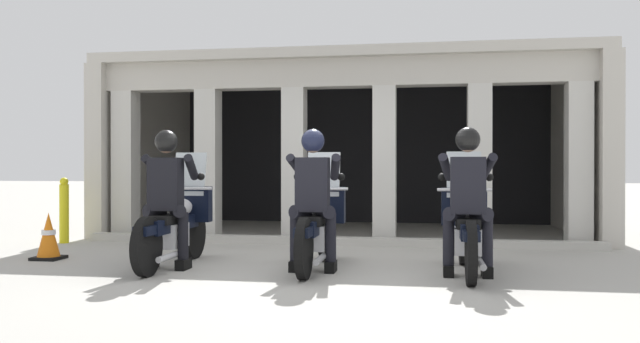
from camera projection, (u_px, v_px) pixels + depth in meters
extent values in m
plane|color=#A8A59E|center=(349.00, 239.00, 10.49)|extent=(80.00, 80.00, 0.00)
cube|color=black|center=(363.00, 155.00, 13.74)|extent=(8.13, 0.24, 2.85)
cube|color=#BCB7AD|center=(339.00, 73.00, 10.09)|extent=(8.13, 0.36, 0.44)
cube|color=#BCB7AD|center=(352.00, 71.00, 11.84)|extent=(8.13, 4.24, 0.16)
cube|color=#BCB7AD|center=(149.00, 154.00, 12.50)|extent=(0.30, 4.24, 2.85)
cube|color=#BCB7AD|center=(579.00, 152.00, 11.19)|extent=(0.30, 4.24, 2.85)
cube|color=beige|center=(126.00, 165.00, 10.69)|extent=(0.35, 0.36, 2.41)
cube|color=beige|center=(208.00, 165.00, 10.45)|extent=(0.35, 0.36, 2.41)
cube|color=beige|center=(294.00, 165.00, 10.22)|extent=(0.35, 0.36, 2.41)
cube|color=beige|center=(385.00, 164.00, 9.98)|extent=(0.35, 0.36, 2.41)
cube|color=beige|center=(479.00, 164.00, 9.75)|extent=(0.35, 0.36, 2.41)
cube|color=beige|center=(579.00, 164.00, 9.51)|extent=(0.35, 0.36, 2.41)
cube|color=#B7B5AD|center=(334.00, 241.00, 9.61)|extent=(7.73, 0.24, 0.12)
cylinder|color=black|center=(194.00, 233.00, 8.21)|extent=(0.09, 0.64, 0.64)
cylinder|color=black|center=(147.00, 247.00, 6.83)|extent=(0.09, 0.64, 0.64)
cube|color=black|center=(194.00, 217.00, 8.21)|extent=(0.14, 0.44, 0.08)
cube|color=silver|center=(171.00, 236.00, 7.47)|extent=(0.28, 0.44, 0.28)
cube|color=black|center=(173.00, 224.00, 7.52)|extent=(0.18, 1.24, 0.16)
ellipsoid|color=#B2B2B7|center=(180.00, 207.00, 7.74)|extent=(0.26, 0.48, 0.22)
cube|color=black|center=(166.00, 219.00, 7.34)|extent=(0.24, 0.52, 0.10)
cube|color=black|center=(149.00, 230.00, 6.89)|extent=(0.16, 0.48, 0.10)
cylinder|color=silver|center=(192.00, 215.00, 8.15)|extent=(0.05, 0.24, 0.53)
cube|color=black|center=(191.00, 204.00, 8.09)|extent=(0.52, 0.16, 0.44)
sphere|color=silver|center=(193.00, 202.00, 8.19)|extent=(0.18, 0.18, 0.18)
cube|color=silver|center=(190.00, 174.00, 8.07)|extent=(0.40, 0.14, 0.54)
cylinder|color=silver|center=(188.00, 188.00, 7.99)|extent=(0.62, 0.04, 0.04)
cylinder|color=silver|center=(169.00, 257.00, 7.11)|extent=(0.07, 0.55, 0.07)
cube|color=black|center=(166.00, 184.00, 7.32)|extent=(0.36, 0.22, 0.60)
cube|color=black|center=(170.00, 182.00, 7.44)|extent=(0.05, 0.02, 0.32)
sphere|color=#936B51|center=(166.00, 144.00, 7.34)|extent=(0.21, 0.21, 0.21)
sphere|color=black|center=(166.00, 141.00, 7.34)|extent=(0.26, 0.26, 0.26)
cylinder|color=black|center=(178.00, 211.00, 7.32)|extent=(0.26, 0.29, 0.17)
cylinder|color=black|center=(183.00, 236.00, 7.31)|extent=(0.12, 0.12, 0.53)
cube|color=black|center=(183.00, 264.00, 7.32)|extent=(0.11, 0.26, 0.12)
cylinder|color=black|center=(155.00, 211.00, 7.37)|extent=(0.26, 0.29, 0.17)
cylinder|color=black|center=(150.00, 235.00, 7.38)|extent=(0.12, 0.12, 0.53)
cube|color=black|center=(150.00, 263.00, 7.39)|extent=(0.11, 0.26, 0.12)
cylinder|color=black|center=(191.00, 167.00, 7.51)|extent=(0.19, 0.48, 0.31)
sphere|color=black|center=(201.00, 177.00, 7.71)|extent=(0.09, 0.09, 0.09)
cylinder|color=black|center=(156.00, 167.00, 7.58)|extent=(0.19, 0.48, 0.31)
sphere|color=black|center=(160.00, 176.00, 7.80)|extent=(0.09, 0.09, 0.09)
cylinder|color=black|center=(325.00, 235.00, 8.03)|extent=(0.09, 0.64, 0.64)
cylinder|color=black|center=(304.00, 249.00, 6.65)|extent=(0.09, 0.64, 0.64)
cube|color=black|center=(325.00, 218.00, 8.03)|extent=(0.14, 0.44, 0.08)
cube|color=silver|center=(315.00, 237.00, 7.29)|extent=(0.28, 0.44, 0.28)
cube|color=black|center=(316.00, 225.00, 7.34)|extent=(0.18, 1.24, 0.16)
ellipsoid|color=#B2B2B7|center=(319.00, 208.00, 7.56)|extent=(0.26, 0.48, 0.22)
cube|color=black|center=(313.00, 220.00, 7.17)|extent=(0.24, 0.52, 0.10)
cube|color=black|center=(305.00, 231.00, 6.71)|extent=(0.16, 0.48, 0.10)
cylinder|color=silver|center=(325.00, 216.00, 7.97)|extent=(0.05, 0.24, 0.53)
cube|color=black|center=(324.00, 205.00, 7.91)|extent=(0.52, 0.16, 0.44)
sphere|color=silver|center=(325.00, 203.00, 8.01)|extent=(0.18, 0.18, 0.18)
cube|color=silver|center=(324.00, 174.00, 7.89)|extent=(0.40, 0.14, 0.54)
cylinder|color=silver|center=(322.00, 189.00, 7.81)|extent=(0.62, 0.04, 0.04)
cylinder|color=silver|center=(320.00, 259.00, 6.93)|extent=(0.07, 0.55, 0.07)
cube|color=black|center=(313.00, 185.00, 7.14)|extent=(0.36, 0.22, 0.60)
cube|color=#591414|center=(314.00, 182.00, 7.26)|extent=(0.05, 0.02, 0.32)
sphere|color=tan|center=(313.00, 143.00, 7.16)|extent=(0.21, 0.21, 0.21)
sphere|color=#191E38|center=(313.00, 141.00, 7.16)|extent=(0.26, 0.26, 0.26)
cylinder|color=black|center=(325.00, 213.00, 7.14)|extent=(0.26, 0.29, 0.17)
cylinder|color=black|center=(331.00, 237.00, 7.13)|extent=(0.12, 0.12, 0.53)
cube|color=black|center=(331.00, 267.00, 7.15)|extent=(0.11, 0.26, 0.12)
cylinder|color=black|center=(301.00, 212.00, 7.19)|extent=(0.26, 0.29, 0.17)
cylinder|color=black|center=(295.00, 237.00, 7.20)|extent=(0.12, 0.12, 0.53)
cube|color=black|center=(295.00, 266.00, 7.21)|extent=(0.11, 0.26, 0.12)
cylinder|color=black|center=(335.00, 167.00, 7.33)|extent=(0.19, 0.48, 0.31)
sphere|color=black|center=(341.00, 177.00, 7.53)|extent=(0.09, 0.09, 0.09)
cylinder|color=black|center=(297.00, 167.00, 7.41)|extent=(0.19, 0.48, 0.31)
sphere|color=black|center=(297.00, 177.00, 7.62)|extent=(0.09, 0.09, 0.09)
cylinder|color=black|center=(463.00, 238.00, 7.70)|extent=(0.09, 0.64, 0.64)
cylinder|color=black|center=(471.00, 253.00, 6.32)|extent=(0.09, 0.64, 0.64)
cube|color=black|center=(463.00, 220.00, 7.70)|extent=(0.14, 0.44, 0.08)
cube|color=silver|center=(467.00, 241.00, 6.96)|extent=(0.28, 0.44, 0.28)
cube|color=black|center=(467.00, 228.00, 7.01)|extent=(0.18, 1.24, 0.16)
ellipsoid|color=#B2B2B7|center=(466.00, 210.00, 7.22)|extent=(0.26, 0.48, 0.22)
cube|color=black|center=(468.00, 223.00, 6.83)|extent=(0.24, 0.52, 0.10)
cube|color=black|center=(471.00, 235.00, 6.38)|extent=(0.16, 0.48, 0.10)
cylinder|color=silver|center=(464.00, 218.00, 7.64)|extent=(0.05, 0.24, 0.53)
cube|color=black|center=(464.00, 207.00, 7.58)|extent=(0.52, 0.16, 0.44)
sphere|color=silver|center=(463.00, 204.00, 7.68)|extent=(0.18, 0.18, 0.18)
cube|color=silver|center=(464.00, 175.00, 7.56)|extent=(0.40, 0.14, 0.54)
cylinder|color=silver|center=(464.00, 190.00, 7.48)|extent=(0.62, 0.04, 0.04)
cylinder|color=silver|center=(481.00, 264.00, 6.59)|extent=(0.07, 0.55, 0.07)
cube|color=black|center=(468.00, 185.00, 6.81)|extent=(0.36, 0.22, 0.60)
cube|color=#591414|center=(467.00, 183.00, 6.93)|extent=(0.05, 0.02, 0.32)
sphere|color=tan|center=(468.00, 142.00, 6.82)|extent=(0.21, 0.21, 0.21)
sphere|color=black|center=(468.00, 139.00, 6.82)|extent=(0.26, 0.26, 0.26)
cylinder|color=black|center=(481.00, 215.00, 6.81)|extent=(0.26, 0.29, 0.17)
cylinder|color=black|center=(487.00, 241.00, 6.80)|extent=(0.12, 0.12, 0.53)
cube|color=black|center=(487.00, 272.00, 6.81)|extent=(0.11, 0.26, 0.12)
cylinder|color=black|center=(454.00, 214.00, 6.85)|extent=(0.26, 0.29, 0.17)
cylinder|color=black|center=(448.00, 240.00, 6.86)|extent=(0.12, 0.12, 0.53)
cube|color=black|center=(448.00, 271.00, 6.88)|extent=(0.11, 0.26, 0.12)
cylinder|color=black|center=(487.00, 167.00, 7.00)|extent=(0.19, 0.48, 0.31)
sphere|color=black|center=(489.00, 177.00, 7.20)|extent=(0.09, 0.09, 0.09)
cylinder|color=black|center=(446.00, 167.00, 7.07)|extent=(0.19, 0.48, 0.31)
sphere|color=black|center=(442.00, 177.00, 7.28)|extent=(0.09, 0.09, 0.09)
cube|color=black|center=(49.00, 258.00, 8.12)|extent=(0.34, 0.34, 0.04)
cone|color=orange|center=(49.00, 234.00, 8.12)|extent=(0.28, 0.28, 0.55)
cylinder|color=white|center=(49.00, 232.00, 8.12)|extent=(0.17, 0.17, 0.06)
cylinder|color=yellow|center=(64.00, 214.00, 9.90)|extent=(0.14, 0.14, 0.90)
sphere|color=yellow|center=(64.00, 182.00, 9.89)|extent=(0.13, 0.13, 0.13)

